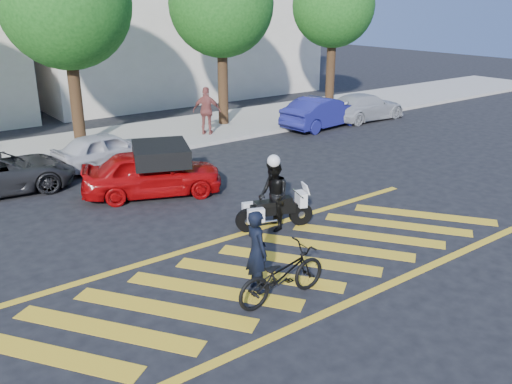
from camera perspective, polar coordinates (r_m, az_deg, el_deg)
ground at (r=11.69m, az=2.64°, el=-7.86°), size 90.00×90.00×0.00m
sidewalk at (r=21.71m, az=-17.90°, el=4.51°), size 60.00×5.00×0.15m
crosswalk at (r=11.66m, az=2.49°, el=-7.89°), size 12.33×4.00×0.01m
tree_center at (r=21.15m, az=-19.10°, el=17.84°), size 4.60×4.60×7.56m
tree_right at (r=24.03m, az=-3.48°, el=18.79°), size 4.40×4.40×7.41m
tree_far_right at (r=28.14m, az=8.24°, el=18.54°), size 4.00×4.00×7.10m
officer_bike at (r=10.44m, az=0.08°, el=-6.26°), size 0.49×0.66×1.66m
bicycle at (r=10.28m, az=2.74°, el=-8.68°), size 1.99×0.71×1.04m
police_motorcycle at (r=13.36m, az=1.84°, el=-1.95°), size 1.92×0.98×0.88m
officer_moto at (r=13.20m, az=1.84°, el=-0.36°), size 0.91×1.03×1.76m
red_convertible at (r=15.88m, az=-10.87°, el=2.00°), size 4.27×2.95×1.35m
parked_mid_right at (r=18.98m, az=-15.49°, el=4.33°), size 3.72×1.87×1.22m
parked_right at (r=24.29m, az=7.06°, el=8.33°), size 4.31×1.93×1.37m
parked_far_right at (r=26.22m, az=11.39°, el=8.78°), size 4.29×1.75×1.25m
pedestrian_right at (r=22.30m, az=-5.20°, el=8.51°), size 1.16×1.10×1.93m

